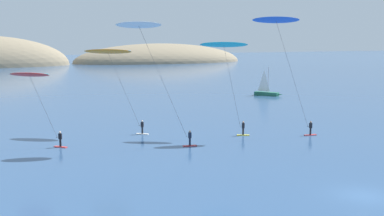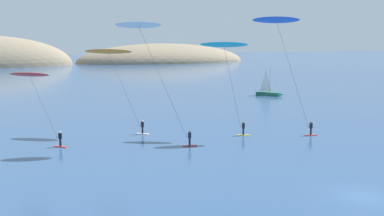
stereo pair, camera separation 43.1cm
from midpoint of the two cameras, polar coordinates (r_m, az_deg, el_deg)
ground_plane at (r=37.98m, az=19.95°, el=-9.84°), size 600.00×600.00×0.00m
headland_island at (r=214.37m, az=-13.74°, el=5.06°), size 153.40×38.71×24.68m
sailboat_near at (r=97.15m, az=9.32°, el=1.83°), size 4.43×5.27×5.70m
kitesurfer_cyan at (r=56.35m, az=4.24°, el=6.58°), size 5.59×3.59×11.10m
kitesurfer_white at (r=50.00m, az=-5.61°, el=8.63°), size 8.31×3.02×13.22m
kitesurfer_red at (r=53.40m, az=-18.17°, el=3.08°), size 5.62×4.31×7.99m
kitesurfer_orange at (r=58.29m, az=-9.42°, el=5.99°), size 7.05×5.02×10.25m
kitesurfer_blue at (r=56.25m, az=10.49°, el=9.25°), size 8.11×2.66×13.93m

